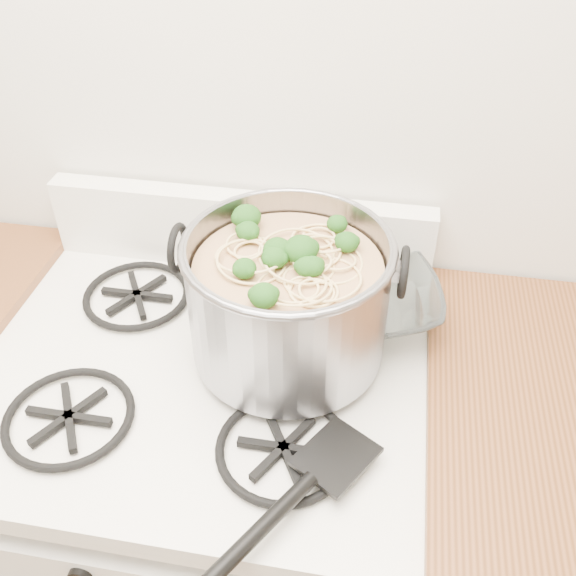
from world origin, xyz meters
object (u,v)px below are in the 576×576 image
at_px(stock_pot, 288,299).
at_px(gas_range, 219,517).
at_px(glass_bowl, 359,306).
at_px(spatula, 336,453).

bearing_deg(stock_pot, gas_range, -158.47).
relative_size(stock_pot, glass_bowl, 3.23).
bearing_deg(glass_bowl, spatula, -90.46).
bearing_deg(stock_pot, spatula, -63.16).
distance_m(stock_pot, glass_bowl, 0.18).
height_order(stock_pot, spatula, stock_pot).
bearing_deg(glass_bowl, stock_pot, -135.30).
distance_m(spatula, glass_bowl, 0.32).
bearing_deg(spatula, stock_pot, 148.41).
bearing_deg(gas_range, glass_bowl, 33.27).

